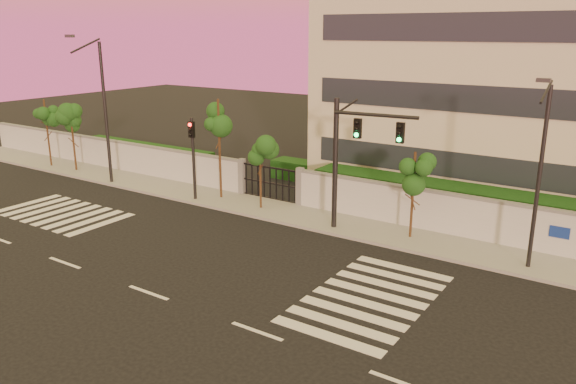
# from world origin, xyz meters

# --- Properties ---
(ground) EXTENTS (120.00, 120.00, 0.00)m
(ground) POSITION_xyz_m (0.00, 0.00, 0.00)
(ground) COLOR black
(ground) RESTS_ON ground
(sidewalk) EXTENTS (60.00, 3.00, 0.15)m
(sidewalk) POSITION_xyz_m (0.00, 10.50, 0.07)
(sidewalk) COLOR gray
(sidewalk) RESTS_ON ground
(perimeter_wall) EXTENTS (60.00, 0.36, 2.20)m
(perimeter_wall) POSITION_xyz_m (0.10, 12.00, 1.07)
(perimeter_wall) COLOR #B6B8BE
(perimeter_wall) RESTS_ON ground
(hedge_row) EXTENTS (41.00, 4.25, 1.80)m
(hedge_row) POSITION_xyz_m (1.17, 14.74, 0.82)
(hedge_row) COLOR black
(hedge_row) RESTS_ON ground
(institutional_building) EXTENTS (24.40, 12.40, 12.25)m
(institutional_building) POSITION_xyz_m (9.00, 21.99, 6.16)
(institutional_building) COLOR beige
(institutional_building) RESTS_ON ground
(road_markings) EXTENTS (57.00, 7.62, 0.02)m
(road_markings) POSITION_xyz_m (-1.58, 3.76, 0.01)
(road_markings) COLOR silver
(road_markings) RESTS_ON ground
(street_tree_a) EXTENTS (1.47, 1.17, 4.79)m
(street_tree_a) POSITION_xyz_m (-20.57, 10.04, 3.52)
(street_tree_a) COLOR #382314
(street_tree_a) RESTS_ON ground
(street_tree_b) EXTENTS (1.58, 1.25, 4.39)m
(street_tree_b) POSITION_xyz_m (-17.99, 10.20, 3.24)
(street_tree_b) COLOR #382314
(street_tree_b) RESTS_ON ground
(street_tree_c) EXTENTS (1.59, 1.27, 5.74)m
(street_tree_c) POSITION_xyz_m (-5.48, 10.69, 4.22)
(street_tree_c) COLOR #382314
(street_tree_c) RESTS_ON ground
(street_tree_d) EXTENTS (1.37, 1.09, 3.87)m
(street_tree_d) POSITION_xyz_m (-2.41, 10.34, 2.85)
(street_tree_d) COLOR #382314
(street_tree_d) RESTS_ON ground
(street_tree_e) EXTENTS (1.46, 1.16, 4.15)m
(street_tree_e) POSITION_xyz_m (5.99, 10.59, 3.06)
(street_tree_e) COLOR #382314
(street_tree_e) RESTS_ON ground
(traffic_signal_main) EXTENTS (4.02, 0.52, 6.37)m
(traffic_signal_main) POSITION_xyz_m (3.14, 9.82, 4.02)
(traffic_signal_main) COLOR black
(traffic_signal_main) RESTS_ON ground
(traffic_signal_secondary) EXTENTS (0.37, 0.35, 4.75)m
(traffic_signal_secondary) POSITION_xyz_m (-6.51, 9.58, 3.01)
(traffic_signal_secondary) COLOR black
(traffic_signal_secondary) RESTS_ON ground
(streetlight_west) EXTENTS (0.54, 2.19, 9.12)m
(streetlight_west) POSITION_xyz_m (-13.47, 9.25, 4.93)
(streetlight_west) COLOR black
(streetlight_west) RESTS_ON ground
(streetlight_east) EXTENTS (0.46, 1.87, 7.76)m
(streetlight_east) POSITION_xyz_m (11.24, 9.83, 4.19)
(streetlight_east) COLOR black
(streetlight_east) RESTS_ON ground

